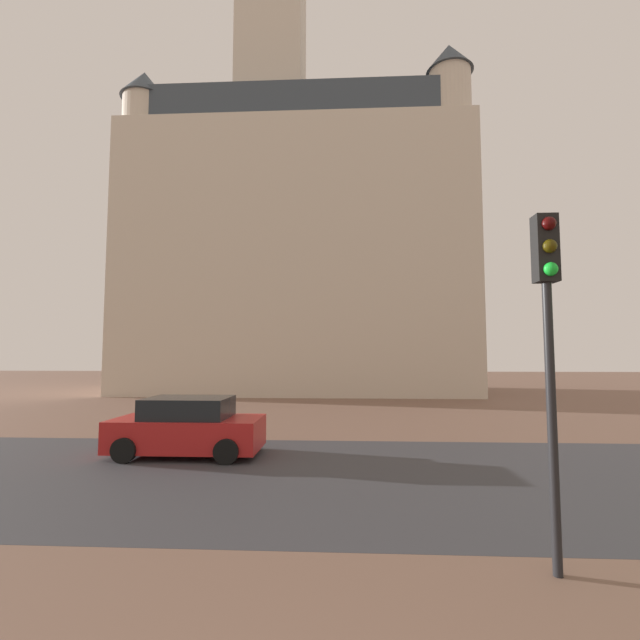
{
  "coord_description": "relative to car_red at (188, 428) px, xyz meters",
  "views": [
    {
      "loc": [
        0.68,
        -0.97,
        2.78
      ],
      "look_at": [
        0.04,
        11.25,
        3.72
      ],
      "focal_mm": 24.83,
      "sensor_mm": 36.0,
      "label": 1
    }
  ],
  "objects": [
    {
      "name": "ground_plane",
      "position": [
        3.6,
        -1.21,
        -0.75
      ],
      "size": [
        120.0,
        120.0,
        0.0
      ],
      "primitive_type": "plane",
      "color": "brown"
    },
    {
      "name": "traffic_light_pole",
      "position": [
        6.96,
        -6.28,
        2.48
      ],
      "size": [
        0.28,
        0.34,
        4.62
      ],
      "color": "black",
      "rests_on": "ground_plane"
    },
    {
      "name": "landmark_building",
      "position": [
        0.63,
        20.72,
        11.14
      ],
      "size": [
        24.7,
        10.42,
        40.08
      ],
      "color": "beige",
      "rests_on": "ground_plane"
    },
    {
      "name": "street_asphalt_strip",
      "position": [
        3.6,
        -1.76,
        -0.75
      ],
      "size": [
        120.0,
        7.99,
        0.0
      ],
      "primitive_type": "cube",
      "color": "#38383D",
      "rests_on": "ground_plane"
    },
    {
      "name": "car_red",
      "position": [
        0.0,
        0.0,
        0.0
      ],
      "size": [
        4.02,
        2.09,
        1.58
      ],
      "color": "red",
      "rests_on": "ground_plane"
    }
  ]
}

